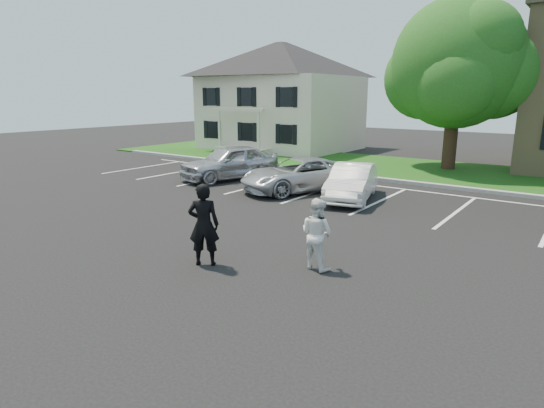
% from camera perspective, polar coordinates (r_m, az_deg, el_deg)
% --- Properties ---
extents(ground_plane, '(90.00, 90.00, 0.00)m').
position_cam_1_polar(ground_plane, '(11.09, -3.07, -7.28)').
color(ground_plane, black).
rests_on(ground_plane, ground).
extents(curb, '(40.00, 0.30, 0.15)m').
position_cam_1_polar(curb, '(21.42, 17.61, 2.52)').
color(curb, gray).
rests_on(curb, ground).
extents(grass_strip, '(44.00, 8.00, 0.08)m').
position_cam_1_polar(grass_strip, '(25.21, 20.55, 3.79)').
color(grass_strip, '#143E0B').
rests_on(grass_strip, ground).
extents(stall_lines, '(34.00, 5.36, 0.01)m').
position_cam_1_polar(stall_lines, '(18.17, 18.65, 0.33)').
color(stall_lines, silver).
rests_on(stall_lines, ground).
extents(house, '(10.30, 9.22, 7.60)m').
position_cam_1_polar(house, '(34.16, 1.13, 13.36)').
color(house, beige).
rests_on(house, ground).
extents(tree, '(7.80, 7.20, 8.80)m').
position_cam_1_polar(tree, '(26.08, 22.45, 15.67)').
color(tree, black).
rests_on(tree, ground).
extents(man_black_suit, '(0.86, 0.80, 1.97)m').
position_cam_1_polar(man_black_suit, '(10.73, -8.56, -2.58)').
color(man_black_suit, black).
rests_on(man_black_suit, ground).
extents(man_white_shirt, '(0.89, 0.74, 1.67)m').
position_cam_1_polar(man_white_shirt, '(10.50, 5.62, -3.73)').
color(man_white_shirt, white).
rests_on(man_white_shirt, ground).
extents(car_silver_west, '(3.32, 5.17, 1.64)m').
position_cam_1_polar(car_silver_west, '(21.76, -5.31, 5.25)').
color(car_silver_west, '#BABABF').
rests_on(car_silver_west, ground).
extents(car_silver_minivan, '(4.24, 5.50, 1.39)m').
position_cam_1_polar(car_silver_minivan, '(19.01, 3.40, 3.69)').
color(car_silver_minivan, '#B1B3B8').
rests_on(car_silver_minivan, ground).
extents(car_white_sedan, '(2.55, 4.37, 1.36)m').
position_cam_1_polar(car_white_sedan, '(17.68, 9.98, 2.72)').
color(car_white_sedan, white).
rests_on(car_white_sedan, ground).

